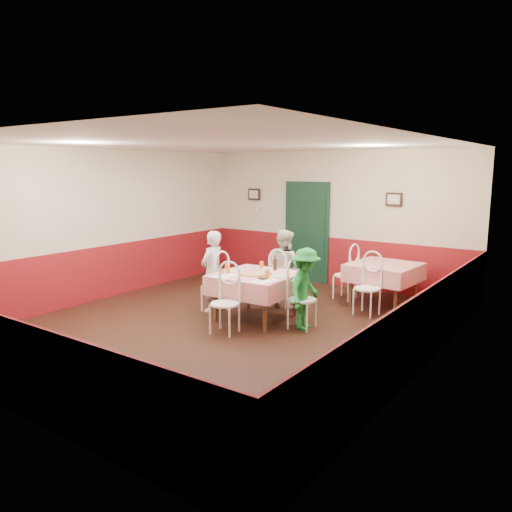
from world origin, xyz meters
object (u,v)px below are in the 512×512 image
Objects in this scene: chair_right at (302,300)px; wallet at (262,279)px; beer_bottle at (275,263)px; main_table at (256,297)px; chair_near at (225,304)px; chair_far at (282,282)px; glass_a at (228,269)px; chair_second_b at (367,289)px; glass_c at (262,265)px; chair_left at (215,286)px; pizza at (256,273)px; diner_right at (305,289)px; diner_left at (212,271)px; diner_far at (284,268)px; glass_b at (267,274)px; second_table at (384,285)px; chair_second_a at (345,275)px.

chair_right is 8.18× the size of wallet.
beer_bottle is (-0.76, 0.39, 0.42)m from chair_right.
main_table is 1.36× the size of chair_near.
glass_a is (-0.35, -1.11, 0.38)m from chair_far.
beer_bottle reaches higher than chair_far.
chair_second_b is 1.81m from glass_c.
chair_left is 1.70m from chair_right.
chair_left reaches higher than wallet.
wallet is (0.31, -0.26, -0.01)m from pizza.
chair_second_b is 0.72× the size of diner_right.
glass_a is 0.11× the size of diner_left.
diner_right is (1.28, 0.29, -0.21)m from glass_a.
pizza is 0.94m from diner_far.
diner_right is (0.05, 0.00, 0.18)m from chair_right.
glass_b is (0.74, 0.05, -0.01)m from glass_a.
chair_second_b reaches higher than glass_b.
chair_right is at bearing 96.16° from chair_left.
second_table is 0.80× the size of diner_left.
chair_second_a is at bearing -109.78° from diner_far.
chair_left is 0.65× the size of diner_far.
diner_far is at bearing -160.42° from chair_second_b.
glass_b is 0.79m from glass_c.
chair_near is at bearing 132.72° from chair_right.
main_table is 0.61m from glass_c.
diner_far reaches higher than chair_right.
glass_c is 0.54m from diner_far.
chair_far is at bearing 110.19° from glass_b.
chair_second_a is at bearing 71.73° from beer_bottle.
diner_left reaches higher than glass_b.
glass_a is 0.83m from beer_bottle.
chair_right is 1.77m from diner_left.
glass_b is at bearing 119.79° from diner_far.
diner_far is (-0.05, 0.93, -0.08)m from pizza.
second_table is 3.09m from diner_left.
glass_b is at bearing -2.31° from chair_second_a.
chair_right is 7.20× the size of glass_c.
chair_right is at bearing 4.30° from pizza.
glass_a is 0.66× the size of beer_bottle.
chair_right is 2.01m from chair_second_a.
chair_far is at bearing 102.28° from diner_far.
chair_second_a is 2.57m from diner_left.
glass_a is at bearing -134.37° from chair_second_b.
glass_b is at bearing 111.45° from chair_right.
chair_second_b is at bearing -28.96° from diner_right.
glass_c is at bearing 71.05° from glass_a.
chair_right is 1.80× the size of pizza.
wallet is at bearing 81.47° from chair_left.
chair_left is at bearing 89.05° from diner_left.
chair_second_b is 2.37m from glass_a.
chair_right is 1.00× the size of chair_second_a.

